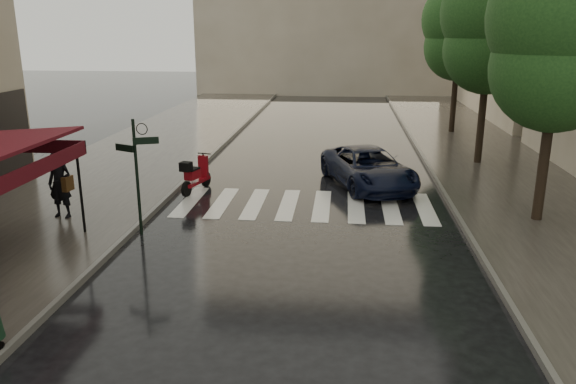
# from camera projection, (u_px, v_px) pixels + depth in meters

# --- Properties ---
(ground) EXTENTS (120.00, 120.00, 0.00)m
(ground) POSITION_uv_depth(u_px,v_px,m) (147.00, 285.00, 12.02)
(ground) COLOR black
(ground) RESTS_ON ground
(sidewalk_near) EXTENTS (6.00, 60.00, 0.12)m
(sidewalk_near) POSITION_uv_depth(u_px,v_px,m) (140.00, 156.00, 23.89)
(sidewalk_near) COLOR #38332D
(sidewalk_near) RESTS_ON ground
(sidewalk_far) EXTENTS (5.50, 60.00, 0.12)m
(sidewalk_far) POSITION_uv_depth(u_px,v_px,m) (496.00, 164.00, 22.49)
(sidewalk_far) COLOR #38332D
(sidewalk_far) RESTS_ON ground
(curb_near) EXTENTS (0.12, 60.00, 0.16)m
(curb_near) POSITION_uv_depth(u_px,v_px,m) (210.00, 157.00, 23.60)
(curb_near) COLOR #595651
(curb_near) RESTS_ON ground
(curb_far) EXTENTS (0.12, 60.00, 0.16)m
(curb_far) POSITION_uv_depth(u_px,v_px,m) (425.00, 162.00, 22.75)
(curb_far) COLOR #595651
(curb_far) RESTS_ON ground
(crosswalk) EXTENTS (7.85, 3.20, 0.01)m
(crosswalk) POSITION_uv_depth(u_px,v_px,m) (305.00, 205.00, 17.46)
(crosswalk) COLOR silver
(crosswalk) RESTS_ON ground
(signpost) EXTENTS (1.17, 0.29, 3.10)m
(signpost) POSITION_uv_depth(u_px,v_px,m) (137.00, 168.00, 14.48)
(signpost) COLOR black
(signpost) RESTS_ON ground
(tree_near) EXTENTS (3.80, 3.80, 7.99)m
(tree_near) POSITION_uv_depth(u_px,v_px,m) (562.00, 27.00, 14.39)
(tree_near) COLOR black
(tree_near) RESTS_ON sidewalk_far
(tree_mid) EXTENTS (3.80, 3.80, 8.34)m
(tree_mid) POSITION_uv_depth(u_px,v_px,m) (491.00, 20.00, 21.00)
(tree_mid) COLOR black
(tree_mid) RESTS_ON sidewalk_far
(tree_far) EXTENTS (3.80, 3.80, 8.16)m
(tree_far) POSITION_uv_depth(u_px,v_px,m) (460.00, 25.00, 27.71)
(tree_far) COLOR black
(tree_far) RESTS_ON sidewalk_far
(pedestrian_with_umbrella) EXTENTS (1.31, 1.33, 2.61)m
(pedestrian_with_umbrella) POSITION_uv_depth(u_px,v_px,m) (57.00, 158.00, 15.54)
(pedestrian_with_umbrella) COLOR black
(pedestrian_with_umbrella) RESTS_ON sidewalk_near
(scooter) EXTENTS (0.76, 1.79, 1.20)m
(scooter) POSITION_uv_depth(u_px,v_px,m) (195.00, 176.00, 18.73)
(scooter) COLOR black
(scooter) RESTS_ON ground
(parked_car) EXTENTS (3.67, 5.23, 1.33)m
(parked_car) POSITION_uv_depth(u_px,v_px,m) (368.00, 168.00, 19.39)
(parked_car) COLOR black
(parked_car) RESTS_ON ground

